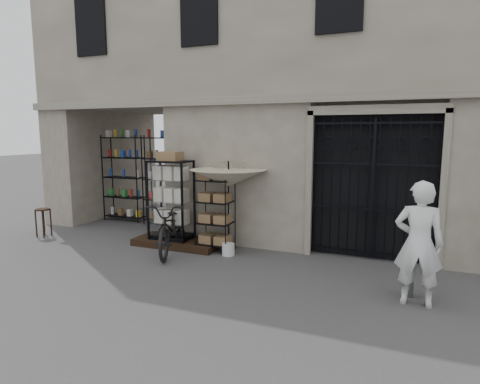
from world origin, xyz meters
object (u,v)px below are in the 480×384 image
at_px(wooden_stool, 43,222).
at_px(bicycle, 172,252).
at_px(display_cabinet, 171,204).
at_px(wire_rack, 215,214).
at_px(steel_bollard, 410,273).
at_px(white_bucket, 228,249).
at_px(market_umbrella, 228,173).
at_px(shopkeeper, 415,304).

bearing_deg(wooden_stool, bicycle, 1.45).
relative_size(display_cabinet, wire_rack, 1.18).
bearing_deg(steel_bollard, white_bucket, 165.79).
xyz_separation_m(wire_rack, white_bucket, (0.40, -0.21, -0.68)).
bearing_deg(white_bucket, steel_bollard, -14.21).
bearing_deg(display_cabinet, bicycle, -57.58).
bearing_deg(steel_bollard, bicycle, 172.23).
bearing_deg(display_cabinet, steel_bollard, -11.45).
relative_size(wooden_stool, steel_bollard, 0.92).
bearing_deg(bicycle, steel_bollard, -29.06).
bearing_deg(market_umbrella, bicycle, -151.48).
xyz_separation_m(display_cabinet, white_bucket, (1.53, -0.24, -0.83)).
distance_m(display_cabinet, bicycle, 1.11).
relative_size(wire_rack, white_bucket, 6.26).
distance_m(bicycle, steel_bollard, 4.81).
relative_size(display_cabinet, bicycle, 0.92).
bearing_deg(wire_rack, market_umbrella, 30.47).
height_order(bicycle, shopkeeper, bicycle).
distance_m(white_bucket, wooden_stool, 4.90).
bearing_deg(bicycle, market_umbrella, 7.23).
height_order(wire_rack, bicycle, wire_rack).
distance_m(wooden_stool, shopkeeper, 8.53).
xyz_separation_m(display_cabinet, wooden_stool, (-3.35, -0.57, -0.59)).
relative_size(bicycle, steel_bollard, 2.78).
relative_size(steel_bollard, shopkeeper, 0.41).
bearing_deg(display_cabinet, market_umbrella, 5.92).
bearing_deg(steel_bollard, display_cabinet, 167.40).
bearing_deg(wooden_stool, white_bucket, 3.89).
distance_m(market_umbrella, white_bucket, 1.62).
distance_m(market_umbrella, steel_bollard, 4.08).
bearing_deg(wire_rack, steel_bollard, -14.27).
height_order(market_umbrella, steel_bollard, market_umbrella).
bearing_deg(market_umbrella, wire_rack, -150.95).
relative_size(wire_rack, shopkeeper, 0.88).
bearing_deg(market_umbrella, steel_bollard, -18.77).
distance_m(market_umbrella, shopkeeper, 4.38).
relative_size(display_cabinet, white_bucket, 7.36).
distance_m(bicycle, shopkeeper, 4.93).
xyz_separation_m(market_umbrella, wooden_stool, (-4.73, -0.69, -1.33)).
bearing_deg(display_cabinet, wire_rack, -0.25).
relative_size(display_cabinet, steel_bollard, 2.54).
relative_size(display_cabinet, market_umbrella, 0.82).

